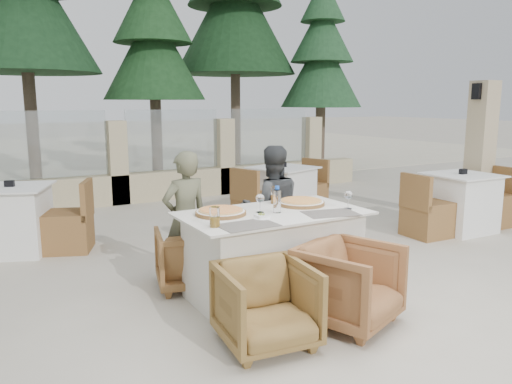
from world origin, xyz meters
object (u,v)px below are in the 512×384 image
bg_table_b (283,193)px  pizza_left (221,211)px  olive_dish (262,216)px  armchair_far_right (245,236)px  diner_right (272,209)px  bg_table_a (13,220)px  dining_table (273,255)px  pizza_right (301,202)px  beer_glass_left (215,217)px  diner_left (185,219)px  armchair_near_left (266,305)px  armchair_near_right (349,284)px  beer_glass_right (275,195)px  armchair_far_left (189,258)px  wine_glass_corner (348,199)px  wine_glass_centre (260,202)px  bg_table_c (461,203)px  water_bottle (277,199)px

bg_table_b → pizza_left: bearing=-151.1°
olive_dish → armchair_far_right: olive_dish is taller
diner_right → bg_table_a: diner_right is taller
dining_table → pizza_right: 0.58m
beer_glass_left → diner_left: 0.90m
beer_glass_left → armchair_near_left: 0.78m
armchair_near_right → diner_right: 1.42m
armchair_near_right → pizza_left: bearing=105.4°
dining_table → armchair_far_right: dining_table is taller
beer_glass_right → armchair_near_right: (0.02, -1.07, -0.53)m
armchair_near_left → diner_left: diner_left is taller
bg_table_b → diner_left: bearing=-159.7°
pizza_left → armchair_far_left: pizza_left is taller
wine_glass_corner → bg_table_b: (1.06, 2.72, -0.48)m
wine_glass_corner → bg_table_b: size_ratio=0.11×
dining_table → wine_glass_corner: 0.83m
bg_table_b → beer_glass_right: bearing=-143.3°
armchair_near_left → bg_table_a: bg_table_a is taller
wine_glass_centre → bg_table_c: (3.49, 0.67, -0.48)m
water_bottle → olive_dish: bearing=-150.2°
armchair_near_left → diner_left: bearing=98.2°
wine_glass_corner → bg_table_a: size_ratio=0.11×
wine_glass_centre → beer_glass_right: (0.32, 0.27, -0.01)m
water_bottle → wine_glass_centre: bearing=149.7°
pizza_left → bg_table_b: pizza_left is taller
bg_table_a → bg_table_c: (5.26, -1.88, 0.00)m
beer_glass_left → armchair_near_right: beer_glass_left is taller
beer_glass_right → armchair_far_right: (0.01, 0.61, -0.54)m
armchair_near_left → armchair_far_right: bearing=72.6°
armchair_far_left → bg_table_b: bg_table_b is taller
wine_glass_corner → olive_dish: (-0.86, 0.06, -0.07)m
diner_right → pizza_right: bearing=110.3°
wine_glass_corner → armchair_far_right: wine_glass_corner is taller
pizza_right → wine_glass_corner: size_ratio=2.38×
bg_table_b → armchair_far_right: bearing=-152.1°
pizza_left → armchair_far_right: bearing=49.9°
diner_left → bg_table_b: 2.93m
bg_table_c → wine_glass_centre: bearing=-167.0°
pizza_left → armchair_near_left: bearing=-95.0°
dining_table → bg_table_c: 3.45m
pizza_right → bg_table_a: size_ratio=0.27×
dining_table → olive_dish: olive_dish is taller
diner_right → bg_table_b: size_ratio=0.78×
beer_glass_left → diner_left: diner_left is taller
armchair_near_left → diner_right: (0.88, 1.36, 0.35)m
armchair_far_right → bg_table_c: size_ratio=0.41×
beer_glass_left → armchair_far_right: beer_glass_left is taller
pizza_left → wine_glass_centre: size_ratio=2.35×
pizza_right → diner_right: (-0.02, 0.48, -0.16)m
dining_table → wine_glass_corner: (0.65, -0.22, 0.48)m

